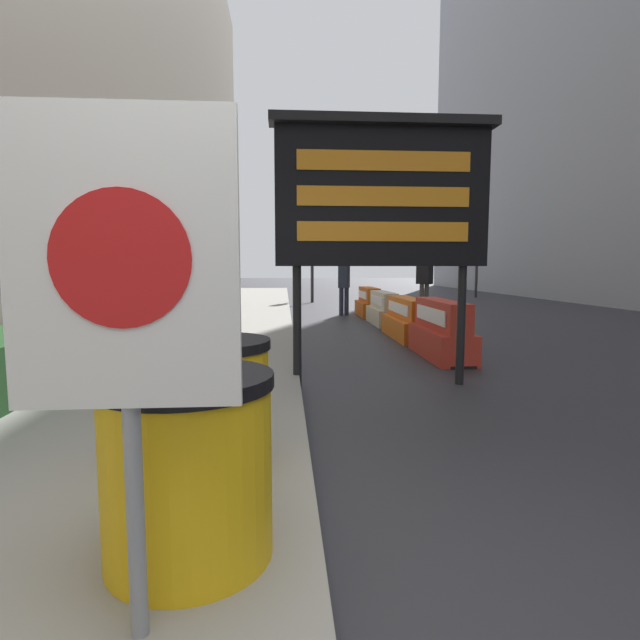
# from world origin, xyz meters

# --- Properties ---
(barrel_drum_foreground) EXTENTS (0.75, 0.75, 0.81)m
(barrel_drum_foreground) POSITION_xyz_m (-0.59, 0.42, 0.55)
(barrel_drum_foreground) COLOR yellow
(barrel_drum_foreground) RESTS_ON sidewalk_left
(barrel_drum_middle) EXTENTS (0.75, 0.75, 0.81)m
(barrel_drum_middle) POSITION_xyz_m (-0.63, 1.42, 0.55)
(barrel_drum_middle) COLOR yellow
(barrel_drum_middle) RESTS_ON sidewalk_left
(warning_sign) EXTENTS (0.73, 0.08, 1.76)m
(warning_sign) POSITION_xyz_m (-0.67, -0.07, 1.34)
(warning_sign) COLOR gray
(warning_sign) RESTS_ON sidewalk_left
(message_board) EXTENTS (2.56, 0.36, 3.06)m
(message_board) POSITION_xyz_m (0.95, 4.05, 2.21)
(message_board) COLOR black
(message_board) RESTS_ON ground_plane
(jersey_barrier_red_striped) EXTENTS (0.57, 1.82, 0.89)m
(jersey_barrier_red_striped) POSITION_xyz_m (2.25, 5.81, 0.39)
(jersey_barrier_red_striped) COLOR red
(jersey_barrier_red_striped) RESTS_ON ground_plane
(jersey_barrier_orange_near) EXTENTS (0.63, 2.05, 0.79)m
(jersey_barrier_orange_near) POSITION_xyz_m (2.25, 7.92, 0.35)
(jersey_barrier_orange_near) COLOR orange
(jersey_barrier_orange_near) RESTS_ON ground_plane
(jersey_barrier_cream) EXTENTS (0.56, 1.82, 0.79)m
(jersey_barrier_cream) POSITION_xyz_m (2.25, 10.32, 0.35)
(jersey_barrier_cream) COLOR beige
(jersey_barrier_cream) RESTS_ON ground_plane
(jersey_barrier_orange_far) EXTENTS (0.60, 1.63, 0.81)m
(jersey_barrier_orange_far) POSITION_xyz_m (2.25, 12.41, 0.36)
(jersey_barrier_orange_far) COLOR orange
(jersey_barrier_orange_far) RESTS_ON ground_plane
(traffic_cone_near) EXTENTS (0.32, 0.32, 0.58)m
(traffic_cone_near) POSITION_xyz_m (3.18, 7.32, 0.28)
(traffic_cone_near) COLOR black
(traffic_cone_near) RESTS_ON ground_plane
(traffic_cone_mid) EXTENTS (0.37, 0.37, 0.66)m
(traffic_cone_mid) POSITION_xyz_m (2.29, 5.07, 0.32)
(traffic_cone_mid) COLOR black
(traffic_cone_mid) RESTS_ON ground_plane
(traffic_cone_far) EXTENTS (0.45, 0.45, 0.80)m
(traffic_cone_far) POSITION_xyz_m (2.60, 13.38, 0.39)
(traffic_cone_far) COLOR black
(traffic_cone_far) RESTS_ON ground_plane
(traffic_light_near_curb) EXTENTS (0.28, 0.45, 4.03)m
(traffic_light_near_curb) POSITION_xyz_m (0.93, 17.77, 2.92)
(traffic_light_near_curb) COLOR #2D2D30
(traffic_light_near_curb) RESTS_ON ground_plane
(traffic_light_far_side) EXTENTS (0.28, 0.45, 4.09)m
(traffic_light_far_side) POSITION_xyz_m (8.56, 20.38, 2.96)
(traffic_light_far_side) COLOR #2D2D30
(traffic_light_far_side) RESTS_ON ground_plane
(pedestrian_worker) EXTENTS (0.52, 0.53, 1.76)m
(pedestrian_worker) POSITION_xyz_m (4.29, 13.92, 1.04)
(pedestrian_worker) COLOR #514C42
(pedestrian_worker) RESTS_ON ground_plane
(pedestrian_passerby) EXTENTS (0.38, 0.49, 1.65)m
(pedestrian_passerby) POSITION_xyz_m (1.55, 12.59, 0.97)
(pedestrian_passerby) COLOR #23283D
(pedestrian_passerby) RESTS_ON ground_plane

